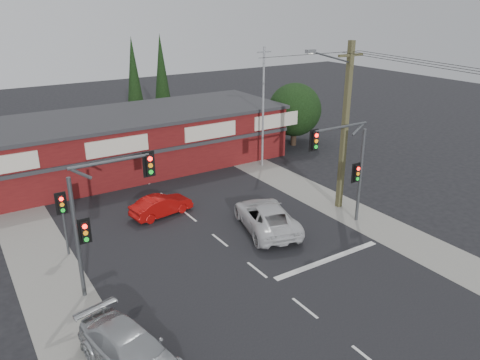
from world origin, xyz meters
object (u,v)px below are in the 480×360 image
white_suv (266,217)px  shop_building (114,143)px  red_sedan (161,205)px  utility_pole (344,122)px  silver_suv (131,351)px

white_suv → shop_building: (-3.88, 14.06, 1.37)m
red_sedan → white_suv: bearing=-148.2°
white_suv → utility_pole: utility_pole is taller
white_suv → silver_suv: 11.90m
red_sedan → shop_building: size_ratio=0.14×
white_suv → utility_pole: size_ratio=0.55×
white_suv → utility_pole: (5.48, 0.06, 4.63)m
silver_suv → red_sedan: silver_suv is taller
red_sedan → silver_suv: bearing=142.7°
white_suv → silver_suv: (-10.17, -6.19, -0.06)m
shop_building → utility_pole: (9.36, -14.00, 3.26)m
red_sedan → utility_pole: size_ratio=0.38×
white_suv → silver_suv: white_suv is taller
red_sedan → shop_building: shop_building is taller
red_sedan → shop_building: (0.32, 9.19, 1.52)m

